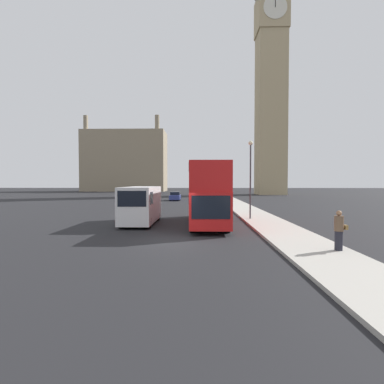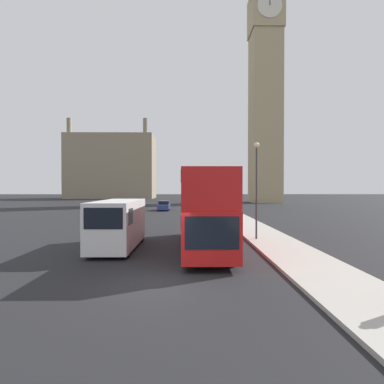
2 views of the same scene
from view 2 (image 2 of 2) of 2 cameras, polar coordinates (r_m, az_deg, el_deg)
The scene contains 8 objects.
ground_plane at distance 11.28m, azimuth -6.96°, elevation -17.23°, with size 300.00×300.00×0.00m, color black.
sidewalk_strip at distance 12.42m, azimuth 26.09°, elevation -15.24°, with size 3.15×120.00×0.15m.
clock_tower at distance 79.20m, azimuth 13.80°, elevation 21.80°, with size 7.43×7.60×62.09m.
building_block_distant at distance 102.70m, azimuth -15.03°, elevation 4.64°, with size 27.97×12.42×25.23m.
red_double_decker_bus at distance 17.26m, azimuth 2.47°, elevation -2.73°, with size 2.52×10.62×4.36m.
white_van at distance 17.68m, azimuth -13.91°, elevation -5.77°, with size 2.21×6.10×2.75m.
street_lamp at distance 19.99m, azimuth 12.18°, elevation 2.92°, with size 0.36×0.36×6.30m.
parked_sedan at distance 46.38m, azimuth -5.37°, elevation -2.67°, with size 1.72×4.23×1.47m.
Camera 2 is at (1.20, -10.66, 3.50)m, focal length 28.00 mm.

